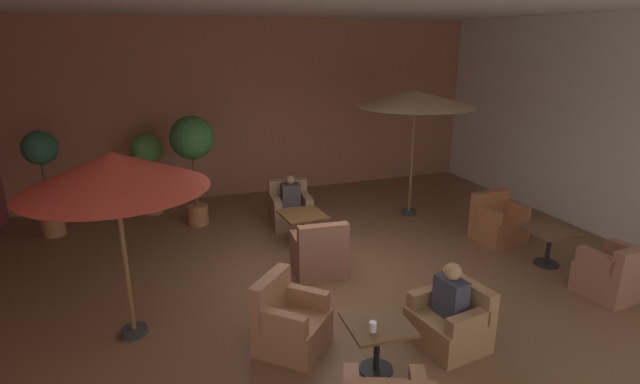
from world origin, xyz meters
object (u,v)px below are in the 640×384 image
(cafe_table_front_left, at_px, (377,334))
(iced_drink_cup, at_px, (373,327))
(cafe_table_front_right, at_px, (550,238))
(patio_umbrella_tall_red, at_px, (415,99))
(potted_tree_left_corner, at_px, (43,165))
(armchair_front_left_south, at_px, (451,322))
(armchair_front_right_north, at_px, (615,275))
(patron_by_window, at_px, (291,193))
(patio_umbrella_center_beige, at_px, (114,172))
(armchair_front_left_north, at_px, (289,323))
(potted_tree_mid_left, at_px, (148,161))
(patron_blue_shirt, at_px, (451,293))
(armchair_mid_center_east, at_px, (290,209))
(armchair_mid_center_north, at_px, (319,254))
(armchair_front_right_east, at_px, (498,223))
(cafe_table_mid_center, at_px, (303,221))
(potted_tree_mid_right, at_px, (192,146))

(cafe_table_front_left, bearing_deg, iced_drink_cup, -134.87)
(cafe_table_front_right, xyz_separation_m, patio_umbrella_tall_red, (-0.92, 2.90, 1.95))
(potted_tree_left_corner, bearing_deg, armchair_front_left_south, -47.46)
(iced_drink_cup, bearing_deg, armchair_front_right_north, 6.91)
(cafe_table_front_left, distance_m, patron_by_window, 4.67)
(patron_by_window, bearing_deg, iced_drink_cup, -96.17)
(patio_umbrella_center_beige, bearing_deg, armchair_front_left_north, -27.64)
(armchair_front_left_south, height_order, cafe_table_front_right, armchair_front_left_south)
(potted_tree_mid_left, xyz_separation_m, patron_blue_shirt, (3.21, -6.14, -0.44))
(armchair_front_right_north, distance_m, armchair_mid_center_east, 5.60)
(potted_tree_left_corner, relative_size, iced_drink_cup, 18.05)
(armchair_front_right_north, xyz_separation_m, potted_tree_mid_left, (-6.13, 5.93, 0.81))
(armchair_front_left_south, height_order, armchair_mid_center_north, armchair_mid_center_north)
(cafe_table_front_right, height_order, potted_tree_left_corner, potted_tree_left_corner)
(patio_umbrella_tall_red, distance_m, patio_umbrella_center_beige, 6.12)
(armchair_front_right_east, height_order, potted_tree_left_corner, potted_tree_left_corner)
(cafe_table_front_left, distance_m, patio_umbrella_tall_red, 5.63)
(patron_blue_shirt, bearing_deg, cafe_table_front_left, -171.22)
(armchair_front_right_east, distance_m, potted_tree_mid_left, 7.02)
(armchair_front_right_north, relative_size, patron_by_window, 1.45)
(patron_by_window, bearing_deg, armchair_front_left_north, -106.85)
(cafe_table_front_left, bearing_deg, cafe_table_mid_center, 85.24)
(cafe_table_front_left, distance_m, potted_tree_left_corner, 6.99)
(cafe_table_mid_center, bearing_deg, armchair_front_left_north, -111.05)
(patio_umbrella_center_beige, relative_size, potted_tree_left_corner, 1.18)
(armchair_mid_center_north, bearing_deg, potted_tree_left_corner, 142.37)
(armchair_front_right_east, xyz_separation_m, patron_by_window, (-3.35, 2.01, 0.34))
(patron_blue_shirt, bearing_deg, armchair_mid_center_east, 97.92)
(cafe_table_front_left, distance_m, patio_umbrella_center_beige, 3.47)
(armchair_front_left_north, bearing_deg, cafe_table_mid_center, 68.95)
(armchair_mid_center_north, relative_size, patron_by_window, 1.51)
(armchair_front_left_north, distance_m, potted_tree_mid_left, 5.78)
(cafe_table_front_left, height_order, cafe_table_front_right, same)
(potted_tree_left_corner, distance_m, patron_blue_shirt, 7.48)
(armchair_mid_center_east, relative_size, potted_tree_mid_left, 0.50)
(armchair_front_right_east, bearing_deg, patron_blue_shirt, -137.69)
(patron_by_window, bearing_deg, armchair_mid_center_north, -95.03)
(armchair_front_left_south, height_order, iced_drink_cup, armchair_front_left_south)
(patio_umbrella_tall_red, distance_m, potted_tree_left_corner, 7.09)
(armchair_front_left_north, height_order, armchair_front_right_north, armchair_front_left_north)
(armchair_front_right_north, bearing_deg, cafe_table_mid_center, 138.81)
(potted_tree_mid_right, height_order, iced_drink_cup, potted_tree_mid_right)
(cafe_table_front_left, xyz_separation_m, armchair_front_right_north, (3.95, 0.37, -0.14))
(cafe_table_front_left, distance_m, potted_tree_mid_right, 5.59)
(armchair_mid_center_north, distance_m, patron_by_window, 2.24)
(cafe_table_front_left, height_order, armchair_mid_center_east, armchair_mid_center_east)
(cafe_table_front_left, height_order, patio_umbrella_tall_red, patio_umbrella_tall_red)
(cafe_table_front_left, distance_m, armchair_front_right_north, 3.97)
(armchair_front_left_north, distance_m, patio_umbrella_tall_red, 5.60)
(armchair_front_left_north, xyz_separation_m, armchair_front_right_north, (4.74, -0.38, 0.00))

